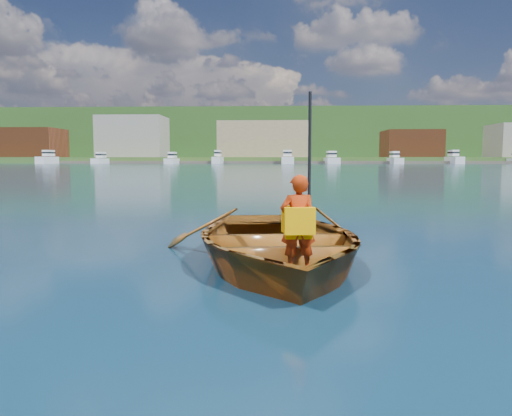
{
  "coord_description": "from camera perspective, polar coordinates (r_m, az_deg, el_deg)",
  "views": [
    {
      "loc": [
        -0.02,
        -6.85,
        1.38
      ],
      "look_at": [
        -0.3,
        -0.41,
        0.74
      ],
      "focal_mm": 35.0,
      "sensor_mm": 36.0,
      "label": 1
    }
  ],
  "objects": [
    {
      "name": "dock",
      "position": [
        155.01,
        -0.07,
        5.25
      ],
      "size": [
        159.95,
        13.64,
        0.8
      ],
      "color": "brown",
      "rests_on": "ground"
    },
    {
      "name": "hillside_trees",
      "position": [
        244.25,
        5.25,
        9.42
      ],
      "size": [
        281.98,
        74.76,
        24.5
      ],
      "color": "#382314",
      "rests_on": "ground"
    },
    {
      "name": "ground",
      "position": [
        6.99,
        2.6,
        -5.76
      ],
      "size": [
        600.0,
        600.0,
        0.0
      ],
      "color": "#0D213F",
      "rests_on": "ground"
    },
    {
      "name": "child_paddler",
      "position": [
        5.61,
        4.85,
        -1.71
      ],
      "size": [
        0.43,
        0.37,
        2.03
      ],
      "color": "#A62908",
      "rests_on": "ground"
    },
    {
      "name": "waterfront_buildings",
      "position": [
        172.14,
        -0.1,
        7.73
      ],
      "size": [
        202.0,
        16.0,
        14.0
      ],
      "color": "maroon",
      "rests_on": "ground"
    },
    {
      "name": "rowboat",
      "position": [
        6.52,
        2.26,
        -3.85
      ],
      "size": [
        3.62,
        4.72,
        0.91
      ],
      "color": "#67250D",
      "rests_on": "ground"
    },
    {
      "name": "marina_yachts",
      "position": [
        150.32,
        5.24,
        5.59
      ],
      "size": [
        145.65,
        13.68,
        4.37
      ],
      "color": "white",
      "rests_on": "ground"
    },
    {
      "name": "shoreline",
      "position": [
        243.62,
        2.5,
        7.71
      ],
      "size": [
        400.0,
        140.0,
        22.0
      ],
      "color": "#465D2A",
      "rests_on": "ground"
    }
  ]
}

